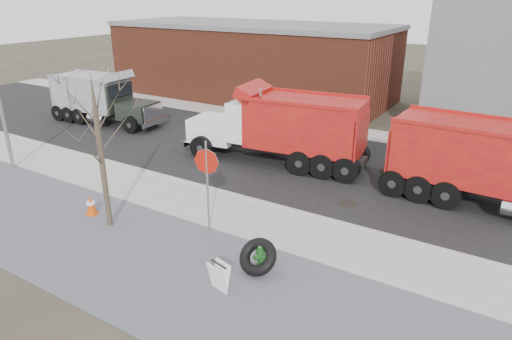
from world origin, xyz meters
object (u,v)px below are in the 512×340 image
Objects in this scene: fire_hydrant at (261,256)px; dump_truck_red_b at (282,125)px; sandwich_board at (219,277)px; stop_sign at (207,172)px; truck_tire at (258,257)px; dump_truck_red_a at (496,162)px; dump_truck_grey at (101,97)px.

dump_truck_red_b is (-3.62, 7.75, 1.41)m from fire_hydrant.
sandwich_board reaches higher than fire_hydrant.
sandwich_board is at bearing -36.12° from stop_sign.
dump_truck_red_a is at bearing 57.93° from truck_tire.
fire_hydrant is at bearing 90.02° from sandwich_board.
dump_truck_red_a reaches higher than sandwich_board.
truck_tire is 1.40× the size of sandwich_board.
dump_truck_grey is (-13.35, 7.19, -0.50)m from stop_sign.
dump_truck_red_b reaches higher than stop_sign.
sandwich_board is 0.12× the size of dump_truck_grey.
dump_truck_red_b is (-3.64, 7.98, 1.30)m from truck_tire.
truck_tire is 0.37× the size of stop_sign.
stop_sign reaches higher than truck_tire.
truck_tire is at bearing 86.76° from sandwich_board.
fire_hydrant is 0.27× the size of stop_sign.
dump_truck_red_b reaches higher than truck_tire.
stop_sign is at bearing -176.10° from fire_hydrant.
dump_truck_red_b reaches higher than fire_hydrant.
fire_hydrant is 17.94m from dump_truck_grey.
stop_sign is 3.80× the size of sandwich_board.
dump_truck_red_a is 8.61m from dump_truck_red_b.
dump_truck_red_a reaches higher than dump_truck_grey.
fire_hydrant is 0.25m from truck_tire.
stop_sign is at bearing 155.56° from truck_tire.
stop_sign is 0.36× the size of dump_truck_red_a.
dump_truck_grey is (-15.96, 8.38, 1.10)m from truck_tire.
fire_hydrant is 8.67m from dump_truck_red_b.
truck_tire is at bearing 107.54° from dump_truck_red_b.
truck_tire is 1.34m from sandwich_board.
dump_truck_grey is at bearing 177.27° from fire_hydrant.
fire_hydrant is 3.25m from stop_sign.
dump_truck_red_b is at bearing -178.05° from dump_truck_red_a.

